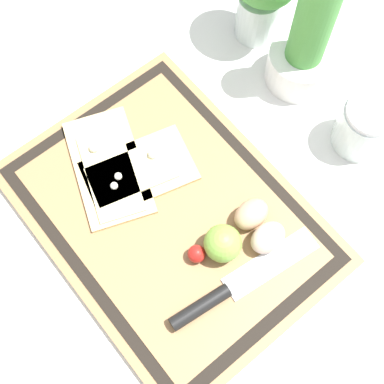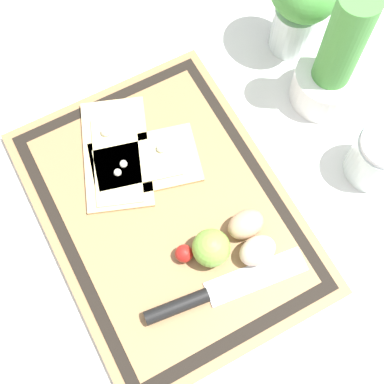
% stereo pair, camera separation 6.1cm
% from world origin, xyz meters
% --- Properties ---
extents(ground_plane, '(6.00, 6.00, 0.00)m').
position_xyz_m(ground_plane, '(0.00, 0.00, 0.00)').
color(ground_plane, silver).
extents(cutting_board, '(0.51, 0.38, 0.02)m').
position_xyz_m(cutting_board, '(0.00, 0.00, 0.01)').
color(cutting_board, '#997047').
rests_on(cutting_board, ground_plane).
extents(pizza_slice_near, '(0.23, 0.17, 0.02)m').
position_xyz_m(pizza_slice_near, '(-0.12, -0.03, 0.02)').
color(pizza_slice_near, '#DBBC7F').
rests_on(pizza_slice_near, cutting_board).
extents(pizza_slice_far, '(0.15, 0.20, 0.02)m').
position_xyz_m(pizza_slice_far, '(-0.09, 0.00, 0.02)').
color(pizza_slice_far, '#DBBC7F').
rests_on(pizza_slice_far, cutting_board).
extents(knife, '(0.06, 0.26, 0.02)m').
position_xyz_m(knife, '(0.15, -0.02, 0.03)').
color(knife, silver).
rests_on(knife, cutting_board).
extents(egg_brown, '(0.04, 0.06, 0.04)m').
position_xyz_m(egg_brown, '(0.09, 0.09, 0.04)').
color(egg_brown, tan).
rests_on(egg_brown, cutting_board).
extents(egg_pink, '(0.04, 0.06, 0.04)m').
position_xyz_m(egg_pink, '(0.13, 0.09, 0.04)').
color(egg_pink, beige).
rests_on(egg_pink, cutting_board).
extents(lime, '(0.06, 0.06, 0.06)m').
position_xyz_m(lime, '(0.10, 0.03, 0.05)').
color(lime, '#7FB742').
rests_on(lime, cutting_board).
extents(cherry_tomato_red, '(0.03, 0.03, 0.03)m').
position_xyz_m(cherry_tomato_red, '(0.08, -0.01, 0.03)').
color(cherry_tomato_red, red).
rests_on(cherry_tomato_red, cutting_board).
extents(herb_pot, '(0.12, 0.12, 0.25)m').
position_xyz_m(herb_pot, '(-0.07, 0.35, 0.09)').
color(herb_pot, white).
rests_on(herb_pot, ground_plane).
extents(sauce_jar, '(0.09, 0.09, 0.10)m').
position_xyz_m(sauce_jar, '(0.09, 0.34, 0.04)').
color(sauce_jar, silver).
rests_on(sauce_jar, ground_plane).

